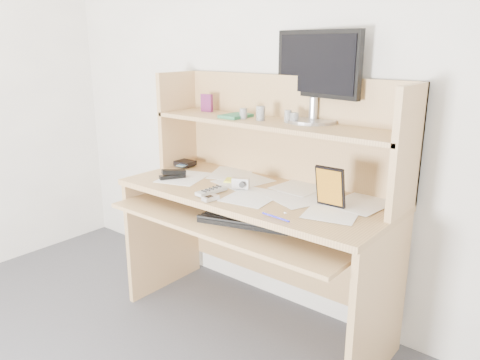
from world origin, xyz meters
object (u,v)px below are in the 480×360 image
Objects in this scene: tv_remote at (211,191)px; monitor at (316,74)px; keyboard at (247,220)px; game_case at (330,187)px; desk at (264,198)px.

monitor reaches higher than tv_remote.
monitor is at bearing 61.76° from keyboard.
game_case is at bearing 24.16° from tv_remote.
desk is at bearing 168.62° from game_case.
keyboard is at bearing -154.00° from game_case.
desk is 8.17× the size of tv_remote.
monitor is (0.30, 0.44, 0.55)m from tv_remote.
game_case is 0.37× the size of monitor.
desk is 0.26m from keyboard.
desk reaches higher than game_case.
monitor is at bearing 131.69° from game_case.
keyboard is at bearing 7.34° from tv_remote.
game_case is at bearing -9.72° from desk.
monitor reaches higher than game_case.
tv_remote is (-0.13, -0.25, 0.07)m from desk.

